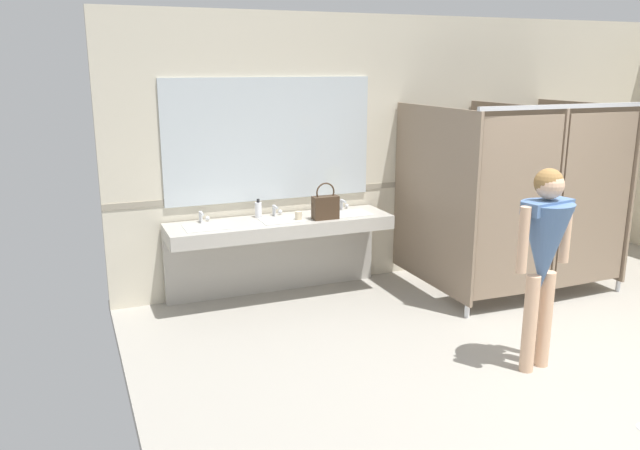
# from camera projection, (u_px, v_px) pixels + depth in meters

# --- Properties ---
(ground_plane) EXTENTS (7.12, 6.41, 0.10)m
(ground_plane) POSITION_uv_depth(u_px,v_px,m) (610.00, 380.00, 5.01)
(ground_plane) COLOR #9E998E
(wall_back) EXTENTS (7.12, 0.12, 2.90)m
(wall_back) POSITION_uv_depth(u_px,v_px,m) (422.00, 147.00, 7.30)
(wall_back) COLOR beige
(wall_back) RESTS_ON ground_plane
(wall_back_tile_band) EXTENTS (7.12, 0.01, 0.06)m
(wall_back_tile_band) POSITION_uv_depth(u_px,v_px,m) (424.00, 182.00, 7.34)
(wall_back_tile_band) COLOR #9E937F
(wall_back_tile_band) RESTS_ON wall_back
(vanity_counter) EXTENTS (2.31, 0.59, 0.96)m
(vanity_counter) POSITION_uv_depth(u_px,v_px,m) (278.00, 238.00, 6.56)
(vanity_counter) COLOR #B2ADA3
(vanity_counter) RESTS_ON ground_plane
(mirror_panel) EXTENTS (2.21, 0.02, 1.26)m
(mirror_panel) POSITION_uv_depth(u_px,v_px,m) (270.00, 140.00, 6.51)
(mirror_panel) COLOR silver
(mirror_panel) RESTS_ON wall_back
(bathroom_stalls) EXTENTS (2.00, 1.53, 2.01)m
(bathroom_stalls) POSITION_uv_depth(u_px,v_px,m) (522.00, 194.00, 6.67)
(bathroom_stalls) COLOR #84705B
(bathroom_stalls) RESTS_ON ground_plane
(person_standing) EXTENTS (0.56, 0.46, 1.63)m
(person_standing) POSITION_uv_depth(u_px,v_px,m) (544.00, 246.00, 4.86)
(person_standing) COLOR #DBAD89
(person_standing) RESTS_ON ground_plane
(handbag) EXTENTS (0.26, 0.12, 0.38)m
(handbag) POSITION_uv_depth(u_px,v_px,m) (325.00, 206.00, 6.42)
(handbag) COLOR #3F2D1E
(handbag) RESTS_ON vanity_counter
(soap_dispenser) EXTENTS (0.07, 0.07, 0.19)m
(soap_dispenser) POSITION_uv_depth(u_px,v_px,m) (258.00, 210.00, 6.50)
(soap_dispenser) COLOR white
(soap_dispenser) RESTS_ON vanity_counter
(paper_cup) EXTENTS (0.07, 0.07, 0.09)m
(paper_cup) POSITION_uv_depth(u_px,v_px,m) (298.00, 216.00, 6.40)
(paper_cup) COLOR beige
(paper_cup) RESTS_ON vanity_counter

